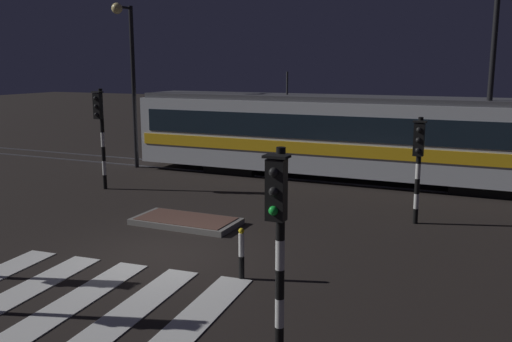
{
  "coord_description": "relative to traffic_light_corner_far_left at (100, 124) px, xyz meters",
  "views": [
    {
      "loc": [
        7.13,
        -10.61,
        4.43
      ],
      "look_at": [
        0.76,
        3.83,
        1.4
      ],
      "focal_mm": 39.07,
      "sensor_mm": 36.0,
      "label": 1
    }
  ],
  "objects": [
    {
      "name": "bollard_island_edge",
      "position": [
        8.18,
        -5.7,
        -1.81
      ],
      "size": [
        0.12,
        0.12,
        1.11
      ],
      "color": "black",
      "rests_on": "ground"
    },
    {
      "name": "traffic_island",
      "position": [
        5.02,
        -2.65,
        -2.28
      ],
      "size": [
        2.96,
        1.44,
        0.18
      ],
      "color": "slate",
      "rests_on": "ground"
    },
    {
      "name": "traffic_light_corner_far_left",
      "position": [
        0.0,
        0.0,
        0.0
      ],
      "size": [
        0.36,
        0.42,
        3.6
      ],
      "color": "black",
      "rests_on": "ground"
    },
    {
      "name": "tram",
      "position": [
        7.71,
        5.11,
        -0.62
      ],
      "size": [
        17.68,
        2.58,
        4.15
      ],
      "color": "silver",
      "rests_on": "ground"
    },
    {
      "name": "ground_plane",
      "position": [
        5.79,
        -5.07,
        -2.37
      ],
      "size": [
        120.0,
        120.0,
        0.0
      ],
      "primitive_type": "plane",
      "color": "black"
    },
    {
      "name": "rail_far",
      "position": [
        5.79,
        5.84,
        -2.36
      ],
      "size": [
        80.0,
        0.12,
        0.03
      ],
      "primitive_type": "cube",
      "color": "#59595E",
      "rests_on": "ground"
    },
    {
      "name": "traffic_light_corner_near_right",
      "position": [
        10.04,
        -8.36,
        -0.22
      ],
      "size": [
        0.36,
        0.42,
        3.26
      ],
      "color": "black",
      "rests_on": "ground"
    },
    {
      "name": "rail_near",
      "position": [
        5.79,
        4.4,
        -2.36
      ],
      "size": [
        80.0,
        0.12,
        0.03
      ],
      "primitive_type": "cube",
      "color": "#59595E",
      "rests_on": "ground"
    },
    {
      "name": "street_lamp_trackside_left",
      "position": [
        -1.5,
        3.84,
        2.0
      ],
      "size": [
        0.44,
        1.21,
        6.85
      ],
      "color": "black",
      "rests_on": "ground"
    },
    {
      "name": "crosswalk_zebra",
      "position": [
        5.79,
        -8.3,
        -2.36
      ],
      "size": [
        5.99,
        5.16,
        0.02
      ],
      "color": "silver",
      "rests_on": "ground"
    },
    {
      "name": "traffic_light_corner_far_right",
      "position": [
        10.91,
        -0.05,
        -0.39
      ],
      "size": [
        0.36,
        0.42,
        3.01
      ],
      "color": "black",
      "rests_on": "ground"
    },
    {
      "name": "street_lamp_trackside_right",
      "position": [
        12.52,
        4.08,
        2.4
      ],
      "size": [
        0.44,
        1.21,
        7.59
      ],
      "color": "black",
      "rests_on": "ground"
    }
  ]
}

